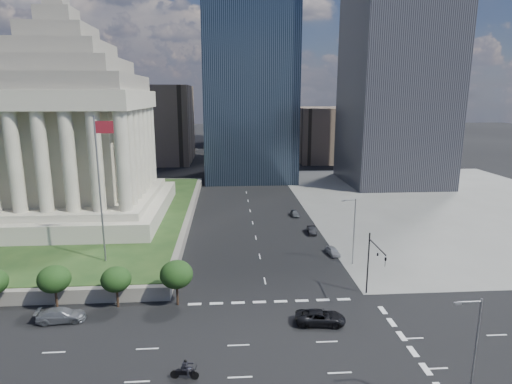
{
  "coord_description": "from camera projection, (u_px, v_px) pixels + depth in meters",
  "views": [
    {
      "loc": [
        -4.87,
        -33.39,
        24.44
      ],
      "look_at": [
        -1.58,
        14.54,
        13.57
      ],
      "focal_mm": 30.0,
      "sensor_mm": 36.0,
      "label": 1
    }
  ],
  "objects": [
    {
      "name": "parked_sedan_near",
      "position": [
        333.0,
        251.0,
        66.99
      ],
      "size": [
        3.81,
        1.93,
        1.24
      ],
      "primitive_type": "imported",
      "rotation": [
        0.0,
        0.0,
        0.13
      ],
      "color": "#95979D",
      "rests_on": "ground"
    },
    {
      "name": "ground",
      "position": [
        242.0,
        174.0,
        135.51
      ],
      "size": [
        500.0,
        500.0,
        0.0
      ],
      "primitive_type": "plane",
      "color": "black",
      "rests_on": "ground"
    },
    {
      "name": "war_memorial",
      "position": [
        66.0,
        113.0,
        77.92
      ],
      "size": [
        34.0,
        34.0,
        39.0
      ],
      "primitive_type": null,
      "color": "#9F9986",
      "rests_on": "plaza_lawn"
    },
    {
      "name": "building_filler_ne",
      "position": [
        322.0,
        134.0,
        164.64
      ],
      "size": [
        20.0,
        30.0,
        20.0
      ],
      "primitive_type": "cube",
      "color": "brown",
      "rests_on": "ground"
    },
    {
      "name": "street_lamp_south",
      "position": [
        473.0,
        352.0,
        32.01
      ],
      "size": [
        2.13,
        0.22,
        10.0
      ],
      "color": "slate",
      "rests_on": "ground"
    },
    {
      "name": "pickup_truck",
      "position": [
        320.0,
        317.0,
        46.68
      ],
      "size": [
        3.05,
        5.69,
        1.52
      ],
      "primitive_type": "imported",
      "rotation": [
        0.0,
        0.0,
        1.47
      ],
      "color": "black",
      "rests_on": "ground"
    },
    {
      "name": "parked_sedan_mid",
      "position": [
        312.0,
        230.0,
        77.31
      ],
      "size": [
        1.5,
        3.87,
        1.26
      ],
      "primitive_type": "imported",
      "rotation": [
        0.0,
        0.0,
        -0.04
      ],
      "color": "black",
      "rests_on": "ground"
    },
    {
      "name": "sidewalk_ne",
      "position": [
        446.0,
        203.0,
        99.67
      ],
      "size": [
        68.0,
        90.0,
        0.03
      ],
      "primitive_type": "cube",
      "color": "slate",
      "rests_on": "ground"
    },
    {
      "name": "suv_grey",
      "position": [
        61.0,
        315.0,
        47.18
      ],
      "size": [
        5.37,
        2.55,
        1.51
      ],
      "primitive_type": "imported",
      "rotation": [
        0.0,
        0.0,
        1.65
      ],
      "color": "slate",
      "rests_on": "ground"
    },
    {
      "name": "street_lamp_north",
      "position": [
        353.0,
        228.0,
        62.18
      ],
      "size": [
        2.13,
        0.22,
        10.0
      ],
      "color": "slate",
      "rests_on": "ground"
    },
    {
      "name": "motorcycle_trail",
      "position": [
        184.0,
        369.0,
        37.54
      ],
      "size": [
        2.67,
        1.04,
        1.94
      ],
      "primitive_type": null,
      "rotation": [
        0.0,
        0.0,
        -0.13
      ],
      "color": "black",
      "rests_on": "ground"
    },
    {
      "name": "midrise_glass",
      "position": [
        249.0,
        76.0,
        124.16
      ],
      "size": [
        26.0,
        26.0,
        60.0
      ],
      "primitive_type": "cube",
      "color": "black",
      "rests_on": "ground"
    },
    {
      "name": "parked_sedan_far",
      "position": [
        295.0,
        213.0,
        88.47
      ],
      "size": [
        3.67,
        1.57,
        1.24
      ],
      "primitive_type": "imported",
      "rotation": [
        0.0,
        0.0,
        0.03
      ],
      "color": "#53565A",
      "rests_on": "ground"
    },
    {
      "name": "traffic_signal_ne",
      "position": [
        373.0,
        259.0,
        51.21
      ],
      "size": [
        0.3,
        5.74,
        8.0
      ],
      "color": "black",
      "rests_on": "ground"
    },
    {
      "name": "plaza_terrace",
      "position": [
        23.0,
        219.0,
        83.65
      ],
      "size": [
        66.0,
        70.0,
        1.8
      ],
      "primitive_type": "cube",
      "color": "slate",
      "rests_on": "ground"
    },
    {
      "name": "flagpole",
      "position": [
        100.0,
        182.0,
        57.21
      ],
      "size": [
        2.52,
        0.24,
        20.0
      ],
      "color": "slate",
      "rests_on": "plaza_lawn"
    },
    {
      "name": "plaza_lawn",
      "position": [
        22.0,
        214.0,
        83.44
      ],
      "size": [
        64.0,
        68.0,
        0.1
      ],
      "primitive_type": "cube",
      "color": "#1C3816",
      "rests_on": "plaza_terrace"
    },
    {
      "name": "building_filler_nw",
      "position": [
        159.0,
        124.0,
        159.61
      ],
      "size": [
        24.0,
        30.0,
        28.0
      ],
      "primitive_type": "cube",
      "color": "brown",
      "rests_on": "ground"
    }
  ]
}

